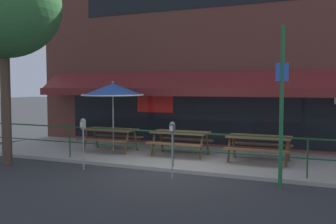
{
  "coord_description": "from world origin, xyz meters",
  "views": [
    {
      "loc": [
        3.81,
        -9.09,
        2.27
      ],
      "look_at": [
        -0.7,
        1.6,
        1.5
      ],
      "focal_mm": 40.0,
      "sensor_mm": 36.0,
      "label": 1
    }
  ],
  "objects_px": {
    "parking_meter_near": "(83,128)",
    "parking_meter_far": "(172,133)",
    "picnic_table_centre": "(180,136)",
    "patio_umbrella_left": "(113,90)",
    "picnic_table_left": "(110,133)",
    "street_tree_curbside": "(4,0)",
    "street_sign_pole": "(282,105)",
    "picnic_table_right": "(259,141)"
  },
  "relations": [
    {
      "from": "picnic_table_centre",
      "to": "picnic_table_right",
      "type": "bearing_deg",
      "value": -3.25
    },
    {
      "from": "picnic_table_centre",
      "to": "street_tree_curbside",
      "type": "distance_m",
      "value": 6.55
    },
    {
      "from": "picnic_table_right",
      "to": "street_sign_pole",
      "type": "xyz_separation_m",
      "value": [
        0.84,
        -2.25,
        1.16
      ]
    },
    {
      "from": "picnic_table_left",
      "to": "picnic_table_right",
      "type": "height_order",
      "value": "same"
    },
    {
      "from": "picnic_table_right",
      "to": "patio_umbrella_left",
      "type": "relative_size",
      "value": 0.76
    },
    {
      "from": "picnic_table_left",
      "to": "picnic_table_right",
      "type": "relative_size",
      "value": 1.0
    },
    {
      "from": "picnic_table_centre",
      "to": "parking_meter_far",
      "type": "height_order",
      "value": "parking_meter_far"
    },
    {
      "from": "picnic_table_centre",
      "to": "parking_meter_near",
      "type": "bearing_deg",
      "value": -125.9
    },
    {
      "from": "parking_meter_near",
      "to": "street_tree_curbside",
      "type": "distance_m",
      "value": 4.33
    },
    {
      "from": "picnic_table_right",
      "to": "parking_meter_near",
      "type": "distance_m",
      "value": 5.0
    },
    {
      "from": "parking_meter_far",
      "to": "street_tree_curbside",
      "type": "xyz_separation_m",
      "value": [
        -5.02,
        -0.37,
        3.59
      ]
    },
    {
      "from": "parking_meter_near",
      "to": "parking_meter_far",
      "type": "distance_m",
      "value": 2.62
    },
    {
      "from": "parking_meter_near",
      "to": "parking_meter_far",
      "type": "height_order",
      "value": "same"
    },
    {
      "from": "patio_umbrella_left",
      "to": "picnic_table_left",
      "type": "bearing_deg",
      "value": -90.0
    },
    {
      "from": "picnic_table_centre",
      "to": "parking_meter_far",
      "type": "distance_m",
      "value": 2.69
    },
    {
      "from": "picnic_table_right",
      "to": "parking_meter_far",
      "type": "bearing_deg",
      "value": -125.75
    },
    {
      "from": "picnic_table_centre",
      "to": "parking_meter_far",
      "type": "xyz_separation_m",
      "value": [
        0.76,
        -2.54,
        0.44
      ]
    },
    {
      "from": "picnic_table_left",
      "to": "parking_meter_near",
      "type": "bearing_deg",
      "value": -75.49
    },
    {
      "from": "picnic_table_left",
      "to": "parking_meter_far",
      "type": "height_order",
      "value": "parking_meter_far"
    },
    {
      "from": "picnic_table_left",
      "to": "picnic_table_centre",
      "type": "xyz_separation_m",
      "value": [
        2.49,
        0.16,
        0.0
      ]
    },
    {
      "from": "parking_meter_far",
      "to": "street_tree_curbside",
      "type": "height_order",
      "value": "street_tree_curbside"
    },
    {
      "from": "street_sign_pole",
      "to": "street_tree_curbside",
      "type": "height_order",
      "value": "street_tree_curbside"
    },
    {
      "from": "street_tree_curbside",
      "to": "patio_umbrella_left",
      "type": "bearing_deg",
      "value": 58.78
    },
    {
      "from": "picnic_table_right",
      "to": "picnic_table_left",
      "type": "bearing_deg",
      "value": -179.74
    },
    {
      "from": "parking_meter_far",
      "to": "street_sign_pole",
      "type": "bearing_deg",
      "value": 3.17
    },
    {
      "from": "picnic_table_right",
      "to": "street_sign_pole",
      "type": "distance_m",
      "value": 2.67
    },
    {
      "from": "picnic_table_centre",
      "to": "parking_meter_far",
      "type": "bearing_deg",
      "value": -73.32
    },
    {
      "from": "patio_umbrella_left",
      "to": "parking_meter_near",
      "type": "xyz_separation_m",
      "value": [
        0.62,
        -2.6,
        -1.03
      ]
    },
    {
      "from": "picnic_table_centre",
      "to": "parking_meter_near",
      "type": "xyz_separation_m",
      "value": [
        -1.86,
        -2.57,
        0.44
      ]
    },
    {
      "from": "patio_umbrella_left",
      "to": "street_sign_pole",
      "type": "xyz_separation_m",
      "value": [
        5.82,
        -2.42,
        -0.31
      ]
    },
    {
      "from": "picnic_table_left",
      "to": "picnic_table_centre",
      "type": "distance_m",
      "value": 2.49
    },
    {
      "from": "picnic_table_left",
      "to": "street_sign_pole",
      "type": "relative_size",
      "value": 0.5
    },
    {
      "from": "picnic_table_centre",
      "to": "picnic_table_left",
      "type": "bearing_deg",
      "value": -176.22
    },
    {
      "from": "picnic_table_left",
      "to": "patio_umbrella_left",
      "type": "relative_size",
      "value": 0.76
    },
    {
      "from": "patio_umbrella_left",
      "to": "street_sign_pole",
      "type": "bearing_deg",
      "value": -22.6
    },
    {
      "from": "picnic_table_right",
      "to": "parking_meter_far",
      "type": "height_order",
      "value": "parking_meter_far"
    },
    {
      "from": "picnic_table_left",
      "to": "parking_meter_near",
      "type": "relative_size",
      "value": 1.27
    },
    {
      "from": "street_sign_pole",
      "to": "street_tree_curbside",
      "type": "xyz_separation_m",
      "value": [
        -7.59,
        -0.51,
        2.87
      ]
    },
    {
      "from": "picnic_table_left",
      "to": "parking_meter_near",
      "type": "height_order",
      "value": "parking_meter_near"
    },
    {
      "from": "picnic_table_centre",
      "to": "street_tree_curbside",
      "type": "bearing_deg",
      "value": -145.69
    },
    {
      "from": "picnic_table_left",
      "to": "parking_meter_far",
      "type": "relative_size",
      "value": 1.27
    },
    {
      "from": "parking_meter_far",
      "to": "street_tree_curbside",
      "type": "distance_m",
      "value": 6.19
    }
  ]
}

